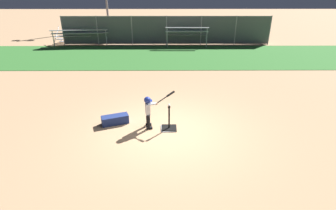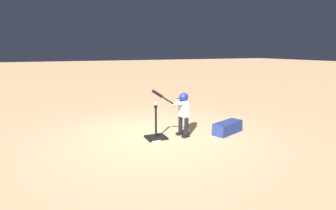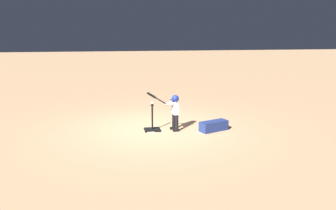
{
  "view_description": "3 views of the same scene",
  "coord_description": "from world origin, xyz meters",
  "px_view_note": "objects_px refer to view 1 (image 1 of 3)",
  "views": [
    {
      "loc": [
        -0.03,
        -6.88,
        4.04
      ],
      "look_at": [
        0.02,
        0.51,
        0.65
      ],
      "focal_mm": 28.0,
      "sensor_mm": 36.0,
      "label": 1
    },
    {
      "loc": [
        2.11,
        5.49,
        1.98
      ],
      "look_at": [
        -0.24,
        0.19,
        0.76
      ],
      "focal_mm": 28.0,
      "sensor_mm": 36.0,
      "label": 2
    },
    {
      "loc": [
        1.3,
        9.13,
        2.7
      ],
      "look_at": [
        -0.45,
        -0.05,
        0.68
      ],
      "focal_mm": 35.0,
      "sensor_mm": 36.0,
      "label": 3
    }
  ],
  "objects_px": {
    "baseball": "(169,105)",
    "bleachers_left_center": "(247,35)",
    "batting_tee": "(169,126)",
    "batter_child": "(149,108)",
    "equipment_bag": "(115,120)",
    "bleachers_far_right": "(82,36)",
    "bleachers_right_center": "(186,35)"
  },
  "relations": [
    {
      "from": "bleachers_right_center",
      "to": "bleachers_left_center",
      "type": "distance_m",
      "value": 5.02
    },
    {
      "from": "bleachers_left_center",
      "to": "bleachers_far_right",
      "type": "bearing_deg",
      "value": -175.05
    },
    {
      "from": "batting_tee",
      "to": "batter_child",
      "type": "height_order",
      "value": "batter_child"
    },
    {
      "from": "batter_child",
      "to": "equipment_bag",
      "type": "height_order",
      "value": "batter_child"
    },
    {
      "from": "bleachers_right_center",
      "to": "baseball",
      "type": "bearing_deg",
      "value": -96.23
    },
    {
      "from": "bleachers_far_right",
      "to": "bleachers_left_center",
      "type": "distance_m",
      "value": 12.67
    },
    {
      "from": "baseball",
      "to": "equipment_bag",
      "type": "xyz_separation_m",
      "value": [
        -1.72,
        0.35,
        -0.66
      ]
    },
    {
      "from": "batting_tee",
      "to": "bleachers_left_center",
      "type": "bearing_deg",
      "value": 65.73
    },
    {
      "from": "batting_tee",
      "to": "bleachers_far_right",
      "type": "distance_m",
      "value": 14.34
    },
    {
      "from": "batting_tee",
      "to": "bleachers_left_center",
      "type": "relative_size",
      "value": 0.24
    },
    {
      "from": "batting_tee",
      "to": "bleachers_left_center",
      "type": "xyz_separation_m",
      "value": [
        6.29,
        13.95,
        0.4
      ]
    },
    {
      "from": "batting_tee",
      "to": "batter_child",
      "type": "xyz_separation_m",
      "value": [
        -0.61,
        0.11,
        0.55
      ]
    },
    {
      "from": "bleachers_right_center",
      "to": "bleachers_left_center",
      "type": "height_order",
      "value": "bleachers_right_center"
    },
    {
      "from": "batting_tee",
      "to": "bleachers_right_center",
      "type": "height_order",
      "value": "bleachers_right_center"
    },
    {
      "from": "batter_child",
      "to": "equipment_bag",
      "type": "relative_size",
      "value": 1.39
    },
    {
      "from": "baseball",
      "to": "bleachers_left_center",
      "type": "distance_m",
      "value": 15.31
    },
    {
      "from": "equipment_bag",
      "to": "batter_child",
      "type": "bearing_deg",
      "value": -32.79
    },
    {
      "from": "bleachers_right_center",
      "to": "bleachers_left_center",
      "type": "xyz_separation_m",
      "value": [
        4.89,
        1.13,
        -0.18
      ]
    },
    {
      "from": "bleachers_left_center",
      "to": "batter_child",
      "type": "bearing_deg",
      "value": -116.49
    },
    {
      "from": "baseball",
      "to": "bleachers_far_right",
      "type": "bearing_deg",
      "value": 116.2
    },
    {
      "from": "batting_tee",
      "to": "bleachers_far_right",
      "type": "xyz_separation_m",
      "value": [
        -6.33,
        12.86,
        0.49
      ]
    },
    {
      "from": "batter_child",
      "to": "equipment_bag",
      "type": "distance_m",
      "value": 1.25
    },
    {
      "from": "batting_tee",
      "to": "bleachers_far_right",
      "type": "height_order",
      "value": "bleachers_far_right"
    },
    {
      "from": "bleachers_left_center",
      "to": "batting_tee",
      "type": "bearing_deg",
      "value": -114.27
    },
    {
      "from": "batting_tee",
      "to": "batter_child",
      "type": "bearing_deg",
      "value": 170.02
    },
    {
      "from": "bleachers_far_right",
      "to": "bleachers_right_center",
      "type": "relative_size",
      "value": 1.37
    },
    {
      "from": "batting_tee",
      "to": "equipment_bag",
      "type": "distance_m",
      "value": 1.76
    },
    {
      "from": "baseball",
      "to": "bleachers_left_center",
      "type": "xyz_separation_m",
      "value": [
        6.29,
        13.95,
        -0.31
      ]
    },
    {
      "from": "baseball",
      "to": "bleachers_right_center",
      "type": "bearing_deg",
      "value": 83.77
    },
    {
      "from": "batter_child",
      "to": "bleachers_left_center",
      "type": "relative_size",
      "value": 0.36
    },
    {
      "from": "batter_child",
      "to": "equipment_bag",
      "type": "bearing_deg",
      "value": 167.78
    },
    {
      "from": "bleachers_far_right",
      "to": "equipment_bag",
      "type": "bearing_deg",
      "value": -69.79
    }
  ]
}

